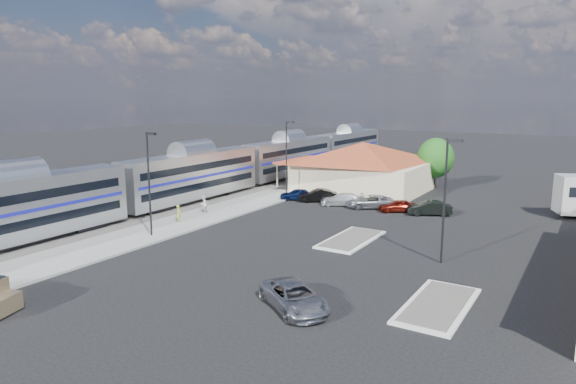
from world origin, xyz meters
The scene contains 21 objects.
ground centered at (0.00, 0.00, 0.00)m, with size 280.00×280.00×0.00m, color black.
railbed centered at (-21.00, 8.00, 0.06)m, with size 16.00×100.00×0.12m, color #4C4944.
platform centered at (-12.00, 6.00, 0.09)m, with size 5.50×92.00×0.18m, color gray.
passenger_train centered at (-18.00, 7.25, 2.87)m, with size 3.00×104.00×5.55m.
freight_cars centered at (-24.00, 6.75, 1.93)m, with size 2.80×46.00×4.00m.
station_depot centered at (-4.56, 24.00, 3.13)m, with size 18.35×12.24×6.20m.
traffic_island_south centered at (4.00, 2.00, 0.10)m, with size 3.30×7.50×0.21m.
traffic_island_north centered at (14.00, -8.00, 0.10)m, with size 3.30×7.50×0.21m.
lamp_plat_s centered at (-10.90, -6.00, 5.34)m, with size 1.08×0.25×9.00m.
lamp_plat_n centered at (-10.90, 16.00, 5.34)m, with size 1.08×0.25×9.00m.
lamp_lot centered at (12.10, 0.00, 5.34)m, with size 1.08×0.25×9.00m.
tree_depot centered at (3.00, 30.00, 4.02)m, with size 4.71×4.71×6.63m.
suv centered at (7.15, -12.63, 0.74)m, with size 2.46×5.34×1.48m, color #94969B.
person_a centered at (-12.29, -1.27, 0.99)m, with size 0.59×0.39×1.62m, color #B2C53D.
person_b centered at (-12.88, 2.99, 1.07)m, with size 0.87×0.68×1.78m, color silver.
parked_car_a centered at (-8.50, 14.30, 0.67)m, with size 1.59×3.96×1.35m, color #0E1B46.
parked_car_b centered at (-5.95, 14.60, 0.73)m, with size 1.55×4.45×1.47m, color black.
parked_car_c centered at (-2.75, 14.30, 0.68)m, with size 1.92×4.72×1.37m, color silver.
parked_car_d centered at (0.45, 14.60, 0.71)m, with size 2.36×5.12×1.42m, color gray.
parked_car_e centered at (3.65, 14.30, 0.66)m, with size 1.57×3.89×1.33m, color #65130B.
parked_car_f centered at (6.85, 14.60, 0.73)m, with size 1.54×4.41×1.45m, color black.
Camera 1 is at (21.10, -36.10, 11.86)m, focal length 32.00 mm.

